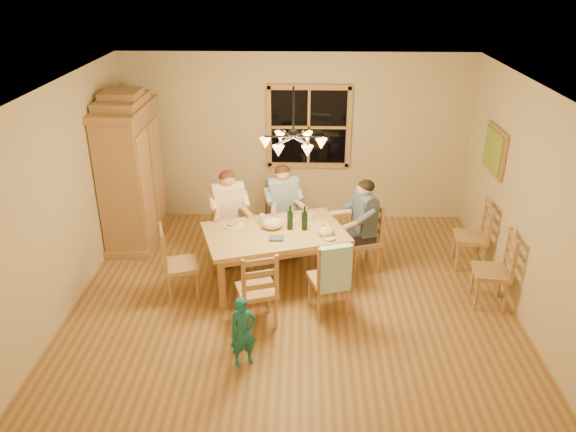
{
  "coord_description": "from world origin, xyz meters",
  "views": [
    {
      "loc": [
        0.1,
        -6.15,
        3.97
      ],
      "look_at": [
        -0.06,
        0.1,
        1.09
      ],
      "focal_mm": 35.0,
      "sensor_mm": 36.0,
      "label": 1
    }
  ],
  "objects_px": {
    "adult_slate_man": "(363,214)",
    "child": "(243,332)",
    "chair_far_right": "(283,232)",
    "armoire": "(132,175)",
    "chair_near_left": "(257,301)",
    "adult_woman": "(228,204)",
    "chair_spare_back": "(469,247)",
    "chair_spare_front": "(489,282)",
    "chair_far_left": "(230,239)",
    "chandelier": "(293,141)",
    "chair_end_right": "(361,250)",
    "wine_bottle_b": "(305,218)",
    "wine_bottle_a": "(290,218)",
    "chair_end_left": "(181,275)",
    "dining_table": "(275,238)",
    "adult_plaid_man": "(283,198)",
    "chair_near_right": "(328,290)"
  },
  "relations": [
    {
      "from": "chair_near_left",
      "to": "child",
      "type": "bearing_deg",
      "value": -114.61
    },
    {
      "from": "armoire",
      "to": "chair_near_left",
      "type": "relative_size",
      "value": 2.32
    },
    {
      "from": "adult_slate_man",
      "to": "child",
      "type": "xyz_separation_m",
      "value": [
        -1.43,
        -2.05,
        -0.44
      ]
    },
    {
      "from": "chair_near_left",
      "to": "child",
      "type": "height_order",
      "value": "chair_near_left"
    },
    {
      "from": "chair_near_left",
      "to": "chair_end_left",
      "type": "xyz_separation_m",
      "value": [
        -1.01,
        0.56,
        0.0
      ]
    },
    {
      "from": "chair_near_left",
      "to": "child",
      "type": "relative_size",
      "value": 1.23
    },
    {
      "from": "adult_slate_man",
      "to": "chair_spare_back",
      "type": "xyz_separation_m",
      "value": [
        1.51,
        0.13,
        -0.54
      ]
    },
    {
      "from": "adult_plaid_man",
      "to": "child",
      "type": "relative_size",
      "value": 1.09
    },
    {
      "from": "chair_spare_front",
      "to": "adult_slate_man",
      "type": "bearing_deg",
      "value": 68.79
    },
    {
      "from": "chandelier",
      "to": "child",
      "type": "height_order",
      "value": "chandelier"
    },
    {
      "from": "chair_far_left",
      "to": "chair_spare_front",
      "type": "bearing_deg",
      "value": 144.0
    },
    {
      "from": "armoire",
      "to": "chair_end_right",
      "type": "relative_size",
      "value": 2.32
    },
    {
      "from": "dining_table",
      "to": "wine_bottle_b",
      "type": "xyz_separation_m",
      "value": [
        0.38,
        0.06,
        0.27
      ]
    },
    {
      "from": "chair_near_right",
      "to": "chair_end_left",
      "type": "distance_m",
      "value": 1.88
    },
    {
      "from": "adult_slate_man",
      "to": "wine_bottle_a",
      "type": "bearing_deg",
      "value": 89.66
    },
    {
      "from": "armoire",
      "to": "adult_slate_man",
      "type": "height_order",
      "value": "armoire"
    },
    {
      "from": "adult_plaid_man",
      "to": "wine_bottle_b",
      "type": "height_order",
      "value": "adult_plaid_man"
    },
    {
      "from": "armoire",
      "to": "chair_far_left",
      "type": "height_order",
      "value": "armoire"
    },
    {
      "from": "chair_near_left",
      "to": "chair_end_right",
      "type": "bearing_deg",
      "value": 26.57
    },
    {
      "from": "chair_spare_front",
      "to": "chair_spare_back",
      "type": "bearing_deg",
      "value": 7.27
    },
    {
      "from": "armoire",
      "to": "chair_spare_front",
      "type": "height_order",
      "value": "armoire"
    },
    {
      "from": "chandelier",
      "to": "adult_woman",
      "type": "bearing_deg",
      "value": 132.37
    },
    {
      "from": "chair_near_right",
      "to": "chandelier",
      "type": "bearing_deg",
      "value": 126.34
    },
    {
      "from": "chandelier",
      "to": "chair_far_left",
      "type": "relative_size",
      "value": 0.78
    },
    {
      "from": "wine_bottle_a",
      "to": "adult_plaid_man",
      "type": "bearing_deg",
      "value": 98.37
    },
    {
      "from": "chair_far_right",
      "to": "armoire",
      "type": "bearing_deg",
      "value": -25.95
    },
    {
      "from": "chair_far_left",
      "to": "chair_near_left",
      "type": "xyz_separation_m",
      "value": [
        0.51,
        -1.6,
        0.0
      ]
    },
    {
      "from": "chair_near_right",
      "to": "chair_end_left",
      "type": "relative_size",
      "value": 1.0
    },
    {
      "from": "chair_far_right",
      "to": "adult_slate_man",
      "type": "bearing_deg",
      "value": 136.64
    },
    {
      "from": "wine_bottle_b",
      "to": "child",
      "type": "distance_m",
      "value": 1.92
    },
    {
      "from": "chair_near_left",
      "to": "chair_spare_back",
      "type": "relative_size",
      "value": 1.0
    },
    {
      "from": "adult_slate_man",
      "to": "child",
      "type": "bearing_deg",
      "value": 127.31
    },
    {
      "from": "wine_bottle_a",
      "to": "chair_spare_back",
      "type": "height_order",
      "value": "wine_bottle_a"
    },
    {
      "from": "adult_woman",
      "to": "chair_spare_back",
      "type": "height_order",
      "value": "adult_woman"
    },
    {
      "from": "chair_far_left",
      "to": "adult_slate_man",
      "type": "xyz_separation_m",
      "value": [
        1.86,
        -0.29,
        0.54
      ]
    },
    {
      "from": "chair_far_right",
      "to": "child",
      "type": "distance_m",
      "value": 2.6
    },
    {
      "from": "chair_far_left",
      "to": "chair_near_left",
      "type": "bearing_deg",
      "value": 90.0
    },
    {
      "from": "adult_slate_man",
      "to": "wine_bottle_a",
      "type": "distance_m",
      "value": 1.03
    },
    {
      "from": "chair_near_right",
      "to": "chair_end_right",
      "type": "distance_m",
      "value": 1.15
    },
    {
      "from": "armoire",
      "to": "chair_end_left",
      "type": "bearing_deg",
      "value": -57.98
    },
    {
      "from": "chair_near_right",
      "to": "chair_end_right",
      "type": "xyz_separation_m",
      "value": [
        0.5,
        1.04,
        0.0
      ]
    },
    {
      "from": "adult_slate_man",
      "to": "wine_bottle_a",
      "type": "relative_size",
      "value": 2.65
    },
    {
      "from": "armoire",
      "to": "chair_far_left",
      "type": "relative_size",
      "value": 2.32
    },
    {
      "from": "armoire",
      "to": "wine_bottle_b",
      "type": "xyz_separation_m",
      "value": [
        2.56,
        -1.17,
        -0.13
      ]
    },
    {
      "from": "chair_near_left",
      "to": "chair_end_right",
      "type": "relative_size",
      "value": 1.0
    },
    {
      "from": "dining_table",
      "to": "adult_slate_man",
      "type": "relative_size",
      "value": 2.32
    },
    {
      "from": "adult_woman",
      "to": "adult_plaid_man",
      "type": "relative_size",
      "value": 1.0
    },
    {
      "from": "chair_far_left",
      "to": "chair_end_right",
      "type": "xyz_separation_m",
      "value": [
        1.86,
        -0.29,
        0.0
      ]
    },
    {
      "from": "chair_near_right",
      "to": "chair_spare_back",
      "type": "xyz_separation_m",
      "value": [
        2.01,
        1.17,
        0.0
      ]
    },
    {
      "from": "chair_spare_front",
      "to": "chair_end_right",
      "type": "bearing_deg",
      "value": 68.79
    }
  ]
}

